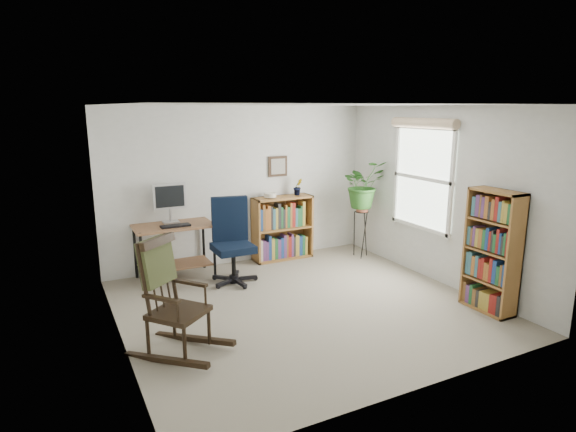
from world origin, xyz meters
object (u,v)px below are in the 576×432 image
office_chair (233,241)px  tall_bookshelf (492,252)px  desk (175,252)px  low_bookshelf (283,228)px  rocking_chair (178,297)px

office_chair → tall_bookshelf: tall_bookshelf is taller
office_chair → desk: bearing=151.5°
office_chair → low_bookshelf: (1.08, 0.67, -0.09)m
office_chair → tall_bookshelf: 3.27m
desk → tall_bookshelf: tall_bookshelf is taller
rocking_chair → tall_bookshelf: tall_bookshelf is taller
desk → low_bookshelf: bearing=3.9°
office_chair → tall_bookshelf: size_ratio=0.82×
office_chair → rocking_chair: size_ratio=1.01×
desk → tall_bookshelf: (3.05, -2.79, 0.34)m
desk → office_chair: bearing=-39.5°
low_bookshelf → tall_bookshelf: tall_bookshelf is taller
desk → low_bookshelf: (1.75, 0.12, 0.11)m
desk → tall_bookshelf: 4.14m
rocking_chair → desk: bearing=38.0°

